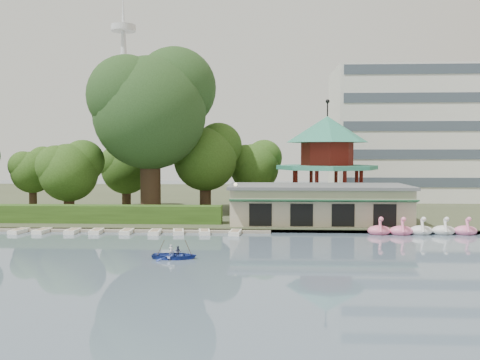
# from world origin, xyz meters

# --- Properties ---
(ground_plane) EXTENTS (220.00, 220.00, 0.00)m
(ground_plane) POSITION_xyz_m (0.00, 0.00, 0.00)
(ground_plane) COLOR slate
(ground_plane) RESTS_ON ground
(shore) EXTENTS (220.00, 70.00, 0.40)m
(shore) POSITION_xyz_m (0.00, 52.00, 0.20)
(shore) COLOR #424930
(shore) RESTS_ON ground
(embankment) EXTENTS (220.00, 0.60, 0.30)m
(embankment) POSITION_xyz_m (0.00, 17.30, 0.15)
(embankment) COLOR gray
(embankment) RESTS_ON ground
(dock) EXTENTS (34.00, 1.60, 0.24)m
(dock) POSITION_xyz_m (-12.00, 17.20, 0.12)
(dock) COLOR gray
(dock) RESTS_ON ground
(boathouse) EXTENTS (18.60, 9.39, 3.90)m
(boathouse) POSITION_xyz_m (10.00, 21.97, 2.37)
(boathouse) COLOR #B7A98E
(boathouse) RESTS_ON shore
(pavilion) EXTENTS (12.40, 12.40, 13.50)m
(pavilion) POSITION_xyz_m (12.00, 32.00, 7.48)
(pavilion) COLOR #B7A98E
(pavilion) RESTS_ON shore
(office_building) EXTENTS (38.00, 18.00, 20.00)m
(office_building) POSITION_xyz_m (32.67, 49.00, 9.73)
(office_building) COLOR silver
(office_building) RESTS_ON shore
(broadcast_tower) EXTENTS (8.00, 8.00, 96.00)m
(broadcast_tower) POSITION_xyz_m (-42.00, 140.00, 33.98)
(broadcast_tower) COLOR silver
(broadcast_tower) RESTS_ON ground
(hedge) EXTENTS (30.00, 2.00, 1.80)m
(hedge) POSITION_xyz_m (-15.00, 20.50, 1.30)
(hedge) COLOR #305319
(hedge) RESTS_ON shore
(lamp_post) EXTENTS (0.36, 0.36, 4.28)m
(lamp_post) POSITION_xyz_m (1.50, 19.00, 3.34)
(lamp_post) COLOR black
(lamp_post) RESTS_ON shore
(big_tree) EXTENTS (14.46, 13.48, 19.85)m
(big_tree) POSITION_xyz_m (-8.82, 28.21, 13.26)
(big_tree) COLOR #3A281C
(big_tree) RESTS_ON shore
(small_trees) EXTENTS (39.37, 16.71, 11.02)m
(small_trees) POSITION_xyz_m (-10.80, 31.73, 6.36)
(small_trees) COLOR #3A281C
(small_trees) RESTS_ON shore
(swan_boats) EXTENTS (16.08, 2.18, 1.92)m
(swan_boats) POSITION_xyz_m (22.32, 16.57, 0.40)
(swan_boats) COLOR pink
(swan_boats) RESTS_ON ground
(moored_rowboats) EXTENTS (29.77, 2.73, 0.36)m
(moored_rowboats) POSITION_xyz_m (-12.75, 15.85, 0.18)
(moored_rowboats) COLOR white
(moored_rowboats) RESTS_ON ground
(rowboat_with_passengers) EXTENTS (4.60, 3.32, 2.01)m
(rowboat_with_passengers) POSITION_xyz_m (-2.07, 4.20, 0.47)
(rowboat_with_passengers) COLOR #283E9D
(rowboat_with_passengers) RESTS_ON ground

